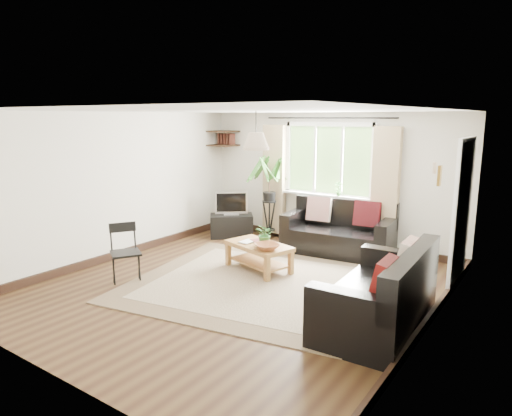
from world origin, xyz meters
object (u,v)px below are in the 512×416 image
Objects in this scene: sofa_right at (377,289)px; palm_stand at (269,198)px; coffee_table at (259,257)px; folding_chair at (126,254)px; tv_stand at (232,226)px; sofa_back at (338,229)px.

sofa_right is 1.14× the size of palm_stand.
sofa_right is at bearing -20.43° from coffee_table.
tv_stand is at bearing 37.73° from folding_chair.
sofa_back is 2.78m from sofa_right.
coffee_table is at bearing -112.53° from sofa_right.
sofa_right is 2.25× the size of tv_stand.
sofa_right is 3.48m from folding_chair.
palm_stand reaches higher than folding_chair.
sofa_right is 2.21× the size of folding_chair.
palm_stand is 1.93× the size of folding_chair.
folding_chair is at bearing -80.83° from sofa_right.
folding_chair is (-3.41, -0.68, -0.02)m from sofa_right.
coffee_table is at bearing -62.00° from palm_stand.
palm_stand is at bearing 24.67° from folding_chair.
sofa_right is 1.77× the size of coffee_table.
sofa_back is at bearing -5.46° from palm_stand.
palm_stand reaches higher than coffee_table.
sofa_back is at bearing -148.85° from sofa_right.
folding_chair reaches higher than tv_stand.
coffee_table is at bearing -80.49° from tv_stand.
tv_stand is 0.99× the size of folding_chair.
coffee_table is 0.65× the size of palm_stand.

